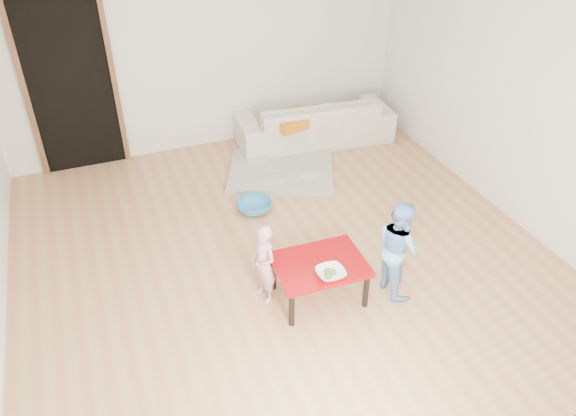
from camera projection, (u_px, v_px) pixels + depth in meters
floor at (281, 252)px, 5.52m from camera, size 5.00×5.00×0.01m
back_wall at (205, 45)px, 6.71m from camera, size 5.00×0.02×2.60m
right_wall at (516, 91)px, 5.54m from camera, size 0.02×5.00×2.60m
doorway at (71, 86)px, 6.36m from camera, size 1.02×0.08×2.11m
sofa at (314, 120)px, 7.31m from camera, size 2.06×0.94×0.59m
cushion at (291, 120)px, 6.96m from camera, size 0.58×0.54×0.13m
red_table at (319, 280)px, 4.89m from camera, size 0.80×0.61×0.39m
bowl at (331, 273)px, 4.62m from camera, size 0.24×0.24×0.06m
broccoli at (331, 273)px, 4.62m from camera, size 0.12×0.12×0.06m
child_pink at (264, 264)px, 4.78m from camera, size 0.25×0.32×0.76m
child_blue at (399, 247)px, 4.84m from camera, size 0.35×0.45×0.92m
basin at (254, 206)px, 6.07m from camera, size 0.39×0.39×0.12m
blanket at (281, 171)px, 6.76m from camera, size 1.53×1.42×0.06m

